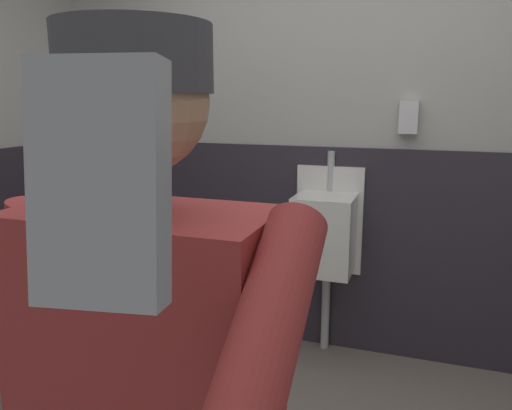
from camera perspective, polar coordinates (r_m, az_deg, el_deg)
wall_back at (r=3.04m, az=10.53°, el=8.32°), size 4.34×0.12×2.70m
wainscot_band_back at (r=3.09m, az=9.80°, el=-5.17°), size 3.74×0.03×1.26m
urinal_solo at (r=2.93m, az=7.94°, el=-3.12°), size 0.40×0.34×1.24m
cell_phone at (r=0.23m, az=-17.50°, el=2.29°), size 0.06×0.04×0.11m
soap_dispenser at (r=2.90m, az=17.12°, el=9.61°), size 0.10×0.07×0.18m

